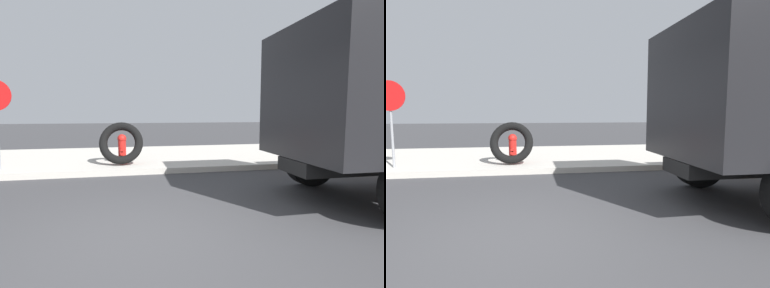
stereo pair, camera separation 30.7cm
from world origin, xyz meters
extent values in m
plane|color=#38383A|center=(0.00, 0.00, 0.00)|extent=(80.00, 80.00, 0.00)
cube|color=#BCB7AD|center=(0.00, 6.50, 0.07)|extent=(36.00, 5.00, 0.15)
cylinder|color=red|center=(-0.35, 4.97, 0.47)|extent=(0.21, 0.21, 0.63)
sphere|color=red|center=(-0.35, 4.97, 0.85)|extent=(0.25, 0.25, 0.25)
cylinder|color=red|center=(-0.35, 4.78, 0.54)|extent=(0.10, 0.17, 0.10)
cylinder|color=red|center=(-0.35, 5.16, 0.54)|extent=(0.10, 0.17, 0.10)
cylinder|color=red|center=(-0.35, 4.78, 0.47)|extent=(0.12, 0.17, 0.12)
torus|color=black|center=(-0.37, 4.79, 0.74)|extent=(1.22, 0.70, 1.18)
cube|color=black|center=(3.47, 0.95, 1.90)|extent=(2.01, 2.51, 2.20)
cylinder|color=black|center=(3.66, 2.20, 0.55)|extent=(1.10, 0.30, 1.10)
camera|label=1|loc=(-0.18, -3.61, 1.58)|focal=28.43mm
camera|label=2|loc=(0.12, -3.67, 1.58)|focal=28.43mm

